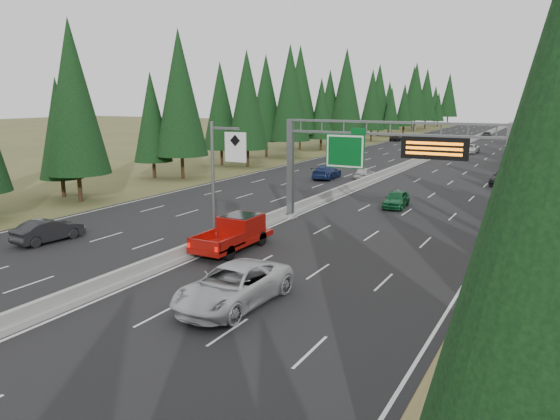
% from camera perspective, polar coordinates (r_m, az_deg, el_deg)
% --- Properties ---
extents(road, '(32.00, 260.00, 0.08)m').
position_cam_1_polar(road, '(85.80, 14.79, 5.01)').
color(road, black).
rests_on(road, ground).
extents(shoulder_right, '(3.60, 260.00, 0.06)m').
position_cam_1_polar(shoulder_right, '(83.50, 26.75, 3.95)').
color(shoulder_right, olive).
rests_on(shoulder_right, ground).
extents(shoulder_left, '(3.60, 260.00, 0.06)m').
position_cam_1_polar(shoulder_left, '(91.56, 3.86, 5.77)').
color(shoulder_left, '#464B23').
rests_on(shoulder_left, ground).
extents(median_barrier, '(0.70, 260.00, 0.85)m').
position_cam_1_polar(median_barrier, '(85.75, 14.80, 5.26)').
color(median_barrier, gray).
rests_on(median_barrier, road).
extents(sign_gantry, '(16.75, 0.98, 7.80)m').
position_cam_1_polar(sign_gantry, '(39.59, 12.17, 5.26)').
color(sign_gantry, slate).
rests_on(sign_gantry, road).
extents(hov_sign_pole, '(2.80, 0.50, 8.00)m').
position_cam_1_polar(hov_sign_pole, '(34.22, -6.26, 3.55)').
color(hov_sign_pole, slate).
rests_on(hov_sign_pole, road).
extents(tree_row_left, '(11.74, 244.73, 18.93)m').
position_cam_1_polar(tree_row_left, '(88.49, 0.28, 11.58)').
color(tree_row_left, black).
rests_on(tree_row_left, ground).
extents(silver_minivan, '(3.40, 6.82, 1.86)m').
position_cam_1_polar(silver_minivan, '(25.53, -4.88, -7.89)').
color(silver_minivan, silver).
rests_on(silver_minivan, road).
extents(red_pickup, '(2.29, 6.42, 2.09)m').
position_cam_1_polar(red_pickup, '(34.72, -4.51, -2.16)').
color(red_pickup, black).
rests_on(red_pickup, road).
extents(car_ahead_green, '(2.04, 4.47, 1.49)m').
position_cam_1_polar(car_ahead_green, '(48.63, 12.08, 1.14)').
color(car_ahead_green, '#155F31').
rests_on(car_ahead_green, road).
extents(car_ahead_dkred, '(1.72, 4.83, 1.59)m').
position_cam_1_polar(car_ahead_dkred, '(84.63, 23.24, 4.92)').
color(car_ahead_dkred, '#530B17').
rests_on(car_ahead_dkred, road).
extents(car_ahead_dkgrey, '(2.73, 5.66, 1.59)m').
position_cam_1_polar(car_ahead_dkgrey, '(64.57, 22.36, 3.14)').
color(car_ahead_dkgrey, black).
rests_on(car_ahead_dkgrey, road).
extents(car_ahead_white, '(2.73, 5.45, 1.48)m').
position_cam_1_polar(car_ahead_white, '(99.14, 19.23, 6.06)').
color(car_ahead_white, silver).
rests_on(car_ahead_white, road).
extents(car_ahead_far, '(2.04, 4.48, 1.49)m').
position_cam_1_polar(car_ahead_far, '(137.98, 20.75, 7.39)').
color(car_ahead_far, black).
rests_on(car_ahead_far, road).
extents(car_onc_near, '(2.08, 4.82, 1.54)m').
position_cam_1_polar(car_onc_near, '(39.43, -23.05, -1.97)').
color(car_onc_near, black).
rests_on(car_onc_near, road).
extents(car_onc_blue, '(2.61, 5.63, 1.59)m').
position_cam_1_polar(car_onc_blue, '(64.51, 4.88, 3.98)').
color(car_onc_blue, navy).
rests_on(car_onc_blue, road).
extents(car_onc_white, '(1.88, 4.21, 1.41)m').
position_cam_1_polar(car_onc_white, '(64.84, 8.82, 3.84)').
color(car_onc_white, '#B6B6B6').
rests_on(car_onc_white, road).
extents(car_onc_far, '(2.50, 4.88, 1.32)m').
position_cam_1_polar(car_onc_far, '(122.88, 12.07, 7.40)').
color(car_onc_far, black).
rests_on(car_onc_far, road).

